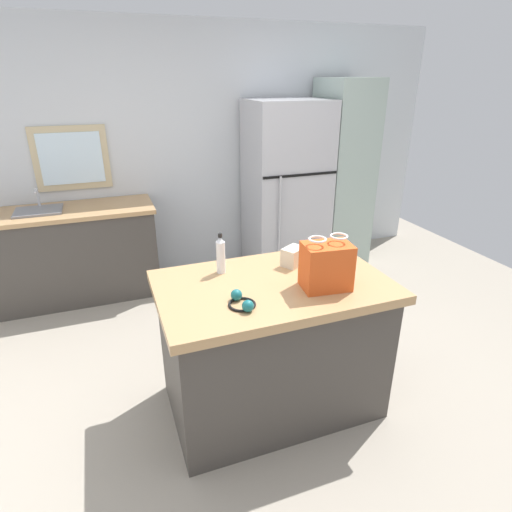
% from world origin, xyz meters
% --- Properties ---
extents(ground, '(6.57, 6.57, 0.00)m').
position_xyz_m(ground, '(0.00, 0.00, 0.00)').
color(ground, '#9E9384').
extents(back_wall, '(5.48, 0.13, 2.55)m').
position_xyz_m(back_wall, '(-0.02, 2.31, 1.28)').
color(back_wall, silver).
rests_on(back_wall, ground).
extents(kitchen_island, '(1.38, 0.86, 0.90)m').
position_xyz_m(kitchen_island, '(-0.11, -0.11, 0.46)').
color(kitchen_island, '#423D38').
rests_on(kitchen_island, ground).
extents(refrigerator, '(0.82, 0.71, 1.82)m').
position_xyz_m(refrigerator, '(0.87, 1.90, 0.91)').
color(refrigerator, '#B7B7BC').
rests_on(refrigerator, ground).
extents(tall_cabinet, '(0.51, 0.64, 2.02)m').
position_xyz_m(tall_cabinet, '(1.56, 1.90, 1.01)').
color(tall_cabinet, '#9EB2A8').
rests_on(tall_cabinet, ground).
extents(sink_counter, '(1.56, 0.62, 1.09)m').
position_xyz_m(sink_counter, '(-1.33, 1.94, 0.46)').
color(sink_counter, '#423D38').
rests_on(sink_counter, ground).
extents(shopping_bag, '(0.29, 0.22, 0.31)m').
position_xyz_m(shopping_bag, '(0.15, -0.27, 1.04)').
color(shopping_bag, '#DB511E').
rests_on(shopping_bag, kitchen_island).
extents(small_box, '(0.18, 0.16, 0.12)m').
position_xyz_m(small_box, '(0.11, 0.08, 0.96)').
color(small_box, beige).
rests_on(small_box, kitchen_island).
extents(bottle, '(0.06, 0.06, 0.26)m').
position_xyz_m(bottle, '(-0.36, 0.13, 1.02)').
color(bottle, white).
rests_on(bottle, kitchen_island).
extents(ear_defenders, '(0.17, 0.20, 0.06)m').
position_xyz_m(ear_defenders, '(-0.37, -0.30, 0.93)').
color(ear_defenders, black).
rests_on(ear_defenders, kitchen_island).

